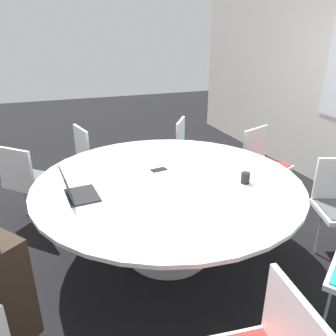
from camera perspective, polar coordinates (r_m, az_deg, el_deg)
ground_plane at (r=3.08m, az=0.00°, el=-14.39°), size 16.00×16.00×0.00m
conference_table at (r=2.75m, az=0.00°, el=-3.66°), size 2.18×2.18×0.73m
chair_5 at (r=3.92m, az=16.21°, el=1.46°), size 0.55×0.56×0.85m
chair_6 at (r=4.18m, az=3.87°, el=3.67°), size 0.60×0.59×0.85m
chair_7 at (r=4.02m, az=-12.88°, el=2.36°), size 0.53×0.51×0.85m
chair_8 at (r=3.58m, az=-23.23°, el=-1.50°), size 0.61×0.61×0.85m
laptop at (r=2.49m, az=-15.82°, el=-3.83°), size 0.31×0.27×0.21m
coffee_cup at (r=2.69m, az=13.33°, el=-1.69°), size 0.07×0.07×0.09m
cell_phone at (r=2.89m, az=-1.64°, el=-0.29°), size 0.09×0.15×0.01m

